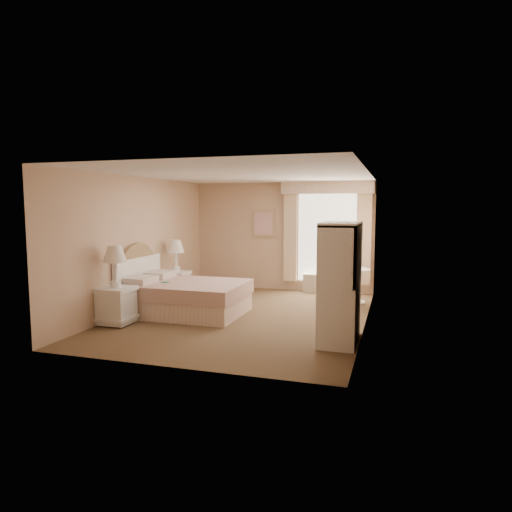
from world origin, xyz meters
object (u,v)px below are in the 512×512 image
(armoire, at_px, (340,293))
(cafe_chair, at_px, (340,278))
(nightstand_far, at_px, (176,277))
(bed, at_px, (183,296))
(round_table, at_px, (354,280))
(nightstand_near, at_px, (116,295))

(armoire, bearing_deg, cafe_chair, 97.02)
(nightstand_far, distance_m, cafe_chair, 3.41)
(bed, distance_m, armoire, 3.10)
(bed, relative_size, round_table, 2.97)
(round_table, xyz_separation_m, armoire, (0.06, -2.79, 0.25))
(nightstand_near, relative_size, nightstand_far, 1.05)
(nightstand_far, relative_size, cafe_chair, 1.49)
(bed, bearing_deg, nightstand_far, 122.71)
(nightstand_near, bearing_deg, armoire, 2.00)
(round_table, bearing_deg, bed, -146.73)
(nightstand_near, xyz_separation_m, cafe_chair, (3.30, 3.00, -0.01))
(bed, bearing_deg, round_table, 33.27)
(armoire, bearing_deg, nightstand_near, -178.00)
(bed, relative_size, cafe_chair, 2.48)
(round_table, relative_size, cafe_chair, 0.84)
(round_table, bearing_deg, armoire, -88.73)
(nightstand_far, height_order, round_table, nightstand_far)
(cafe_chair, relative_size, armoire, 0.48)
(nightstand_far, bearing_deg, cafe_chair, 14.60)
(nightstand_near, height_order, cafe_chair, nightstand_near)
(nightstand_near, bearing_deg, bed, 55.29)
(bed, bearing_deg, armoire, -17.08)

